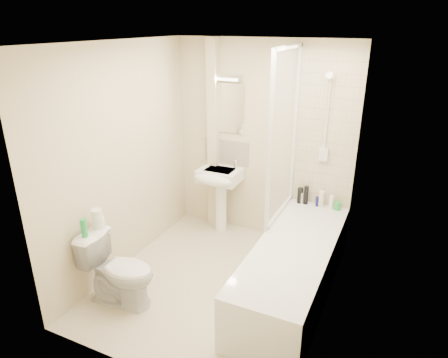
% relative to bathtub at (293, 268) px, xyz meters
% --- Properties ---
extents(floor, '(2.50, 2.50, 0.00)m').
position_rel_bathtub_xyz_m(floor, '(-0.75, -0.20, -0.29)').
color(floor, beige).
rests_on(floor, ground).
extents(wall_back, '(2.20, 0.02, 2.40)m').
position_rel_bathtub_xyz_m(wall_back, '(-0.75, 1.05, 0.91)').
color(wall_back, beige).
rests_on(wall_back, ground).
extents(wall_left, '(0.02, 2.50, 2.40)m').
position_rel_bathtub_xyz_m(wall_left, '(-1.85, -0.20, 0.91)').
color(wall_left, beige).
rests_on(wall_left, ground).
extents(wall_right, '(0.02, 2.50, 2.40)m').
position_rel_bathtub_xyz_m(wall_right, '(0.35, -0.20, 0.91)').
color(wall_right, beige).
rests_on(wall_right, ground).
extents(ceiling, '(2.20, 2.50, 0.02)m').
position_rel_bathtub_xyz_m(ceiling, '(-0.75, -0.20, 2.11)').
color(ceiling, white).
rests_on(ceiling, wall_back).
extents(tile_back, '(0.70, 0.01, 1.75)m').
position_rel_bathtub_xyz_m(tile_back, '(0.00, 1.04, 1.14)').
color(tile_back, beige).
rests_on(tile_back, wall_back).
extents(tile_right, '(0.01, 2.10, 1.75)m').
position_rel_bathtub_xyz_m(tile_right, '(0.34, 0.00, 1.14)').
color(tile_right, beige).
rests_on(tile_right, wall_right).
extents(pipe_boxing, '(0.12, 0.12, 2.40)m').
position_rel_bathtub_xyz_m(pipe_boxing, '(-1.37, 0.99, 0.91)').
color(pipe_boxing, beige).
rests_on(pipe_boxing, ground).
extents(splashback, '(0.60, 0.02, 0.30)m').
position_rel_bathtub_xyz_m(splashback, '(-1.22, 1.04, 0.74)').
color(splashback, beige).
rests_on(splashback, wall_back).
extents(mirror, '(0.46, 0.01, 0.60)m').
position_rel_bathtub_xyz_m(mirror, '(-1.22, 1.04, 1.29)').
color(mirror, white).
rests_on(mirror, wall_back).
extents(strip_light, '(0.42, 0.07, 0.07)m').
position_rel_bathtub_xyz_m(strip_light, '(-1.22, 1.02, 1.66)').
color(strip_light, silver).
rests_on(strip_light, wall_back).
extents(bathtub, '(0.70, 2.10, 0.55)m').
position_rel_bathtub_xyz_m(bathtub, '(0.00, 0.00, 0.00)').
color(bathtub, white).
rests_on(bathtub, ground).
extents(shower_screen, '(0.04, 0.92, 1.80)m').
position_rel_bathtub_xyz_m(shower_screen, '(-0.35, 0.60, 1.16)').
color(shower_screen, white).
rests_on(shower_screen, bathtub).
extents(shower_fixture, '(0.10, 0.16, 0.99)m').
position_rel_bathtub_xyz_m(shower_fixture, '(-0.00, 0.99, 1.26)').
color(shower_fixture, white).
rests_on(shower_fixture, wall_back).
extents(pedestal_sink, '(0.50, 0.47, 0.97)m').
position_rel_bathtub_xyz_m(pedestal_sink, '(-1.22, 0.81, 0.39)').
color(pedestal_sink, white).
rests_on(pedestal_sink, ground).
extents(bottle_black_a, '(0.07, 0.07, 0.19)m').
position_rel_bathtub_xyz_m(bottle_black_a, '(-0.22, 0.96, 0.36)').
color(bottle_black_a, black).
rests_on(bottle_black_a, bathtub).
extents(bottle_white_a, '(0.06, 0.06, 0.14)m').
position_rel_bathtub_xyz_m(bottle_white_a, '(-0.21, 0.96, 0.33)').
color(bottle_white_a, silver).
rests_on(bottle_white_a, bathtub).
extents(bottle_black_b, '(0.05, 0.05, 0.22)m').
position_rel_bathtub_xyz_m(bottle_black_b, '(-0.15, 0.96, 0.37)').
color(bottle_black_b, black).
rests_on(bottle_black_b, bathtub).
extents(bottle_blue, '(0.05, 0.05, 0.11)m').
position_rel_bathtub_xyz_m(bottle_blue, '(-0.00, 0.96, 0.32)').
color(bottle_blue, navy).
rests_on(bottle_blue, bathtub).
extents(bottle_cream, '(0.06, 0.06, 0.19)m').
position_rel_bathtub_xyz_m(bottle_cream, '(0.03, 0.96, 0.36)').
color(bottle_cream, beige).
rests_on(bottle_cream, bathtub).
extents(bottle_white_b, '(0.05, 0.05, 0.16)m').
position_rel_bathtub_xyz_m(bottle_white_b, '(0.15, 0.96, 0.34)').
color(bottle_white_b, white).
rests_on(bottle_white_b, bathtub).
extents(bottle_green, '(0.07, 0.07, 0.09)m').
position_rel_bathtub_xyz_m(bottle_green, '(0.22, 0.96, 0.31)').
color(bottle_green, green).
rests_on(bottle_green, bathtub).
extents(toilet, '(0.51, 0.76, 0.71)m').
position_rel_bathtub_xyz_m(toilet, '(-1.47, -0.84, 0.07)').
color(toilet, white).
rests_on(toilet, ground).
extents(toilet_roll_lower, '(0.12, 0.12, 0.11)m').
position_rel_bathtub_xyz_m(toilet_roll_lower, '(-1.74, -0.76, 0.48)').
color(toilet_roll_lower, white).
rests_on(toilet_roll_lower, toilet).
extents(toilet_roll_upper, '(0.10, 0.10, 0.10)m').
position_rel_bathtub_xyz_m(toilet_roll_upper, '(-1.72, -0.79, 0.58)').
color(toilet_roll_upper, white).
rests_on(toilet_roll_upper, toilet_roll_lower).
extents(green_bottle, '(0.06, 0.06, 0.18)m').
position_rel_bathtub_xyz_m(green_bottle, '(-1.73, -0.95, 0.51)').
color(green_bottle, green).
rests_on(green_bottle, toilet).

